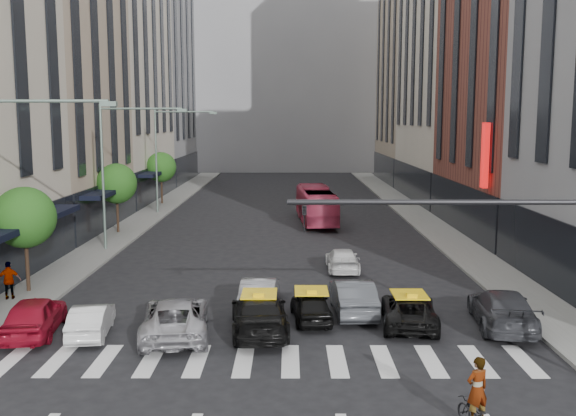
{
  "coord_description": "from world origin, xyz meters",
  "views": [
    {
      "loc": [
        0.57,
        -19.5,
        8.18
      ],
      "look_at": [
        0.49,
        10.79,
        4.0
      ],
      "focal_mm": 40.0,
      "sensor_mm": 36.0,
      "label": 1
    }
  ],
  "objects_px": {
    "taxi_center": "(311,306)",
    "motorcycle": "(476,415)",
    "streetlamp_near": "(2,182)",
    "car_white_front": "(91,320)",
    "streetlamp_mid": "(118,157)",
    "bus": "(316,205)",
    "taxi_left": "(259,313)",
    "pedestrian_far": "(9,280)",
    "car_red": "(34,316)",
    "streetlamp_far": "(167,146)"
  },
  "relations": [
    {
      "from": "streetlamp_far",
      "to": "streetlamp_near",
      "type": "bearing_deg",
      "value": -90.0
    },
    {
      "from": "streetlamp_near",
      "to": "car_white_front",
      "type": "xyz_separation_m",
      "value": [
        3.04,
        0.09,
        -5.29
      ]
    },
    {
      "from": "car_red",
      "to": "taxi_center",
      "type": "relative_size",
      "value": 1.2
    },
    {
      "from": "car_white_front",
      "to": "pedestrian_far",
      "type": "bearing_deg",
      "value": -48.76
    },
    {
      "from": "taxi_center",
      "to": "pedestrian_far",
      "type": "relative_size",
      "value": 2.13
    },
    {
      "from": "car_red",
      "to": "pedestrian_far",
      "type": "relative_size",
      "value": 2.55
    },
    {
      "from": "taxi_center",
      "to": "motorcycle",
      "type": "distance_m",
      "value": 10.15
    },
    {
      "from": "car_red",
      "to": "taxi_center",
      "type": "bearing_deg",
      "value": -178.47
    },
    {
      "from": "car_red",
      "to": "bus",
      "type": "xyz_separation_m",
      "value": [
        11.88,
        26.98,
        0.68
      ]
    },
    {
      "from": "motorcycle",
      "to": "pedestrian_far",
      "type": "bearing_deg",
      "value": -56.2
    },
    {
      "from": "bus",
      "to": "pedestrian_far",
      "type": "relative_size",
      "value": 5.96
    },
    {
      "from": "bus",
      "to": "motorcycle",
      "type": "relative_size",
      "value": 6.49
    },
    {
      "from": "streetlamp_mid",
      "to": "bus",
      "type": "bearing_deg",
      "value": 41.28
    },
    {
      "from": "streetlamp_near",
      "to": "streetlamp_far",
      "type": "distance_m",
      "value": 32.0
    },
    {
      "from": "streetlamp_mid",
      "to": "taxi_left",
      "type": "distance_m",
      "value": 18.9
    },
    {
      "from": "car_white_front",
      "to": "taxi_center",
      "type": "bearing_deg",
      "value": -175.33
    },
    {
      "from": "motorcycle",
      "to": "pedestrian_far",
      "type": "distance_m",
      "value": 21.29
    },
    {
      "from": "taxi_left",
      "to": "car_white_front",
      "type": "bearing_deg",
      "value": -1.61
    },
    {
      "from": "taxi_center",
      "to": "pedestrian_far",
      "type": "xyz_separation_m",
      "value": [
        -13.52,
        2.7,
        0.39
      ]
    },
    {
      "from": "streetlamp_near",
      "to": "bus",
      "type": "distance_m",
      "value": 30.33
    },
    {
      "from": "taxi_center",
      "to": "streetlamp_near",
      "type": "bearing_deg",
      "value": 3.93
    },
    {
      "from": "streetlamp_near",
      "to": "taxi_left",
      "type": "height_order",
      "value": "streetlamp_near"
    },
    {
      "from": "streetlamp_mid",
      "to": "streetlamp_far",
      "type": "relative_size",
      "value": 1.0
    },
    {
      "from": "streetlamp_far",
      "to": "taxi_left",
      "type": "xyz_separation_m",
      "value": [
        9.44,
        -31.55,
        -5.14
      ]
    },
    {
      "from": "streetlamp_mid",
      "to": "streetlamp_far",
      "type": "xyz_separation_m",
      "value": [
        0.0,
        16.0,
        0.0
      ]
    },
    {
      "from": "streetlamp_far",
      "to": "bus",
      "type": "distance_m",
      "value": 14.33
    },
    {
      "from": "taxi_left",
      "to": "motorcycle",
      "type": "relative_size",
      "value": 3.31
    },
    {
      "from": "car_white_front",
      "to": "streetlamp_far",
      "type": "bearing_deg",
      "value": -91.77
    },
    {
      "from": "streetlamp_mid",
      "to": "motorcycle",
      "type": "distance_m",
      "value": 28.65
    },
    {
      "from": "car_red",
      "to": "motorcycle",
      "type": "height_order",
      "value": "car_red"
    },
    {
      "from": "streetlamp_far",
      "to": "car_red",
      "type": "distance_m",
      "value": 32.23
    },
    {
      "from": "streetlamp_mid",
      "to": "bus",
      "type": "relative_size",
      "value": 0.88
    },
    {
      "from": "taxi_left",
      "to": "streetlamp_mid",
      "type": "bearing_deg",
      "value": -63.56
    },
    {
      "from": "taxi_center",
      "to": "motorcycle",
      "type": "xyz_separation_m",
      "value": [
        4.06,
        -9.3,
        -0.21
      ]
    },
    {
      "from": "streetlamp_mid",
      "to": "car_white_front",
      "type": "relative_size",
      "value": 2.41
    },
    {
      "from": "taxi_center",
      "to": "motorcycle",
      "type": "bearing_deg",
      "value": 108.28
    },
    {
      "from": "streetlamp_far",
      "to": "taxi_center",
      "type": "relative_size",
      "value": 2.45
    },
    {
      "from": "streetlamp_near",
      "to": "bus",
      "type": "relative_size",
      "value": 0.88
    },
    {
      "from": "streetlamp_mid",
      "to": "car_white_front",
      "type": "distance_m",
      "value": 17.04
    },
    {
      "from": "streetlamp_far",
      "to": "taxi_center",
      "type": "distance_m",
      "value": 32.67
    },
    {
      "from": "streetlamp_near",
      "to": "motorcycle",
      "type": "bearing_deg",
      "value": -25.5
    },
    {
      "from": "taxi_left",
      "to": "taxi_center",
      "type": "bearing_deg",
      "value": -150.19
    },
    {
      "from": "streetlamp_mid",
      "to": "taxi_left",
      "type": "xyz_separation_m",
      "value": [
        9.44,
        -15.55,
        -5.14
      ]
    },
    {
      "from": "car_red",
      "to": "car_white_front",
      "type": "bearing_deg",
      "value": 170.0
    },
    {
      "from": "streetlamp_near",
      "to": "taxi_left",
      "type": "xyz_separation_m",
      "value": [
        9.44,
        0.45,
        -5.14
      ]
    },
    {
      "from": "car_red",
      "to": "pedestrian_far",
      "type": "distance_m",
      "value": 5.24
    },
    {
      "from": "streetlamp_far",
      "to": "bus",
      "type": "relative_size",
      "value": 0.88
    },
    {
      "from": "motorcycle",
      "to": "pedestrian_far",
      "type": "relative_size",
      "value": 0.92
    },
    {
      "from": "car_red",
      "to": "motorcycle",
      "type": "bearing_deg",
      "value": 145.2
    },
    {
      "from": "bus",
      "to": "motorcycle",
      "type": "xyz_separation_m",
      "value": [
        2.84,
        -34.59,
        -1.02
      ]
    }
  ]
}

